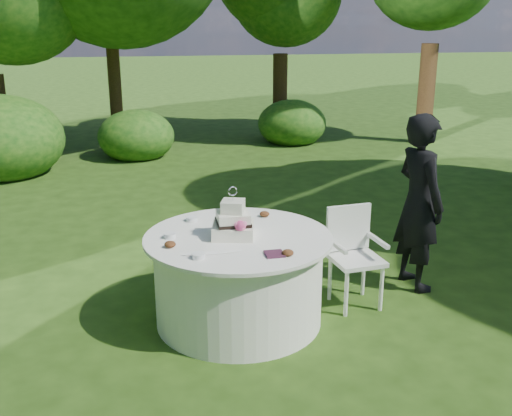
# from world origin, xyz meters

# --- Properties ---
(ground) EXTENTS (80.00, 80.00, 0.00)m
(ground) POSITION_xyz_m (0.00, 0.00, 0.00)
(ground) COLOR #223E11
(ground) RESTS_ON ground
(napkins) EXTENTS (0.14, 0.14, 0.02)m
(napkins) POSITION_xyz_m (0.19, -0.47, 0.78)
(napkins) COLOR #441D33
(napkins) RESTS_ON table
(feather_plume) EXTENTS (0.48, 0.07, 0.01)m
(feather_plume) POSITION_xyz_m (-0.26, -0.34, 0.78)
(feather_plume) COLOR white
(feather_plume) RESTS_ON table
(guest) EXTENTS (0.48, 0.66, 1.68)m
(guest) POSITION_xyz_m (1.79, 0.35, 0.84)
(guest) COLOR black
(guest) RESTS_ON ground
(table) EXTENTS (1.56, 1.56, 0.77)m
(table) POSITION_xyz_m (0.00, 0.00, 0.39)
(table) COLOR white
(table) RESTS_ON ground
(cake) EXTENTS (0.40, 0.40, 0.43)m
(cake) POSITION_xyz_m (-0.04, -0.00, 0.88)
(cake) COLOR white
(cake) RESTS_ON table
(chair) EXTENTS (0.47, 0.46, 0.89)m
(chair) POSITION_xyz_m (1.07, 0.14, 0.52)
(chair) COLOR silver
(chair) RESTS_ON ground
(votives) EXTENTS (0.32, 0.97, 0.04)m
(votives) POSITION_xyz_m (-0.42, 0.04, 0.79)
(votives) COLOR white
(votives) RESTS_ON table
(petal_cups) EXTENTS (0.98, 1.05, 0.05)m
(petal_cups) POSITION_xyz_m (0.01, -0.07, 0.79)
(petal_cups) COLOR #562D16
(petal_cups) RESTS_ON table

